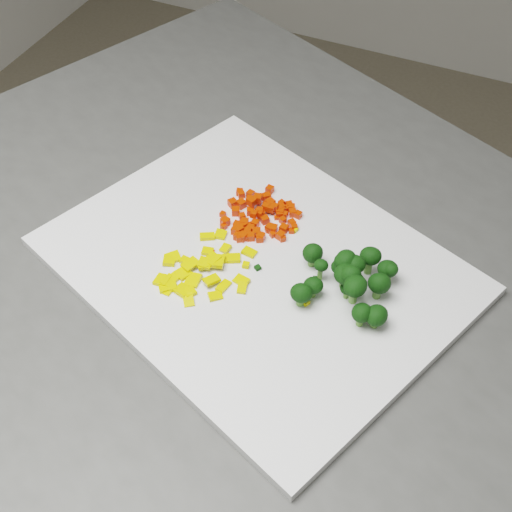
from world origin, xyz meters
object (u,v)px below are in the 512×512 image
at_px(pepper_pile, 203,264).
at_px(carrot_pile, 260,209).
at_px(broccoli_pile, 347,279).
at_px(cutting_board, 256,265).
at_px(counter_block, 272,456).

bearing_deg(pepper_pile, carrot_pile, 76.58).
relative_size(pepper_pile, broccoli_pile, 0.97).
height_order(carrot_pile, broccoli_pile, broccoli_pile).
xyz_separation_m(cutting_board, broccoli_pile, (0.11, -0.01, 0.03)).
bearing_deg(cutting_board, counter_block, 7.94).
distance_m(pepper_pile, broccoli_pile, 0.16).
bearing_deg(carrot_pile, pepper_pile, -103.42).
bearing_deg(pepper_pile, broccoli_pile, 9.71).
xyz_separation_m(cutting_board, pepper_pile, (-0.05, -0.03, 0.01)).
xyz_separation_m(pepper_pile, broccoli_pile, (0.16, 0.03, 0.02)).
height_order(carrot_pile, pepper_pile, carrot_pile).
relative_size(carrot_pile, pepper_pile, 0.86).
bearing_deg(broccoli_pile, cutting_board, 176.89).
bearing_deg(carrot_pile, broccoli_pile, -28.90).
bearing_deg(broccoli_pile, counter_block, 173.26).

